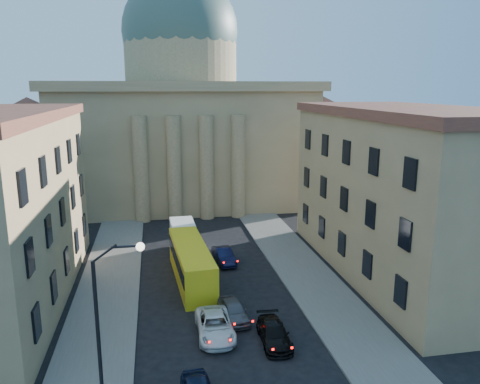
% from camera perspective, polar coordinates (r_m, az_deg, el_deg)
% --- Properties ---
extents(sidewalk_left, '(5.00, 60.00, 0.15)m').
position_cam_1_polar(sidewalk_left, '(36.52, -16.41, -14.26)').
color(sidewalk_left, '#5C5A54').
rests_on(sidewalk_left, ground).
extents(sidewalk_right, '(5.00, 60.00, 0.15)m').
position_cam_1_polar(sidewalk_right, '(38.48, 10.30, -12.49)').
color(sidewalk_right, '#5C5A54').
rests_on(sidewalk_right, ground).
extents(church, '(68.02, 28.76, 36.60)m').
position_cam_1_polar(church, '(70.19, -7.00, 8.96)').
color(church, olive).
rests_on(church, ground).
extents(building_right, '(11.60, 26.60, 14.70)m').
position_cam_1_polar(building_right, '(43.16, 19.42, 0.07)').
color(building_right, tan).
rests_on(building_right, ground).
extents(street_lamp, '(2.62, 0.44, 8.83)m').
position_cam_1_polar(street_lamp, '(25.15, -15.86, -13.83)').
color(street_lamp, black).
rests_on(street_lamp, ground).
extents(car_left_mid, '(2.40, 5.15, 1.43)m').
position_cam_1_polar(car_left_mid, '(32.56, -3.08, -15.95)').
color(car_left_mid, silver).
rests_on(car_left_mid, ground).
extents(car_right_mid, '(1.92, 4.47, 1.28)m').
position_cam_1_polar(car_right_mid, '(31.82, 4.17, -16.84)').
color(car_right_mid, black).
rests_on(car_right_mid, ground).
extents(car_right_far, '(2.10, 4.23, 1.38)m').
position_cam_1_polar(car_right_far, '(34.50, -0.80, -14.24)').
color(car_right_far, '#4B4C51').
rests_on(car_right_far, ground).
extents(car_right_distant, '(1.93, 4.39, 1.40)m').
position_cam_1_polar(car_right_distant, '(44.68, -1.99, -7.77)').
color(car_right_distant, black).
rests_on(car_right_distant, ground).
extents(city_bus, '(3.31, 11.39, 3.17)m').
position_cam_1_polar(city_bus, '(40.57, -5.97, -8.50)').
color(city_bus, yellow).
rests_on(city_bus, ground).
extents(box_truck, '(2.43, 5.83, 3.17)m').
position_cam_1_polar(box_truck, '(46.89, -6.90, -5.83)').
color(box_truck, white).
rests_on(box_truck, ground).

